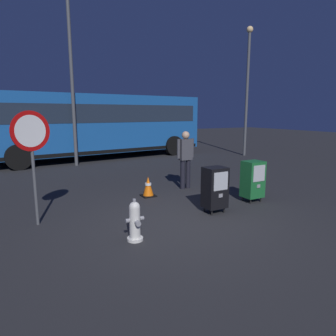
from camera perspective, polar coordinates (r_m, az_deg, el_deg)
ground_plane at (r=6.22m, az=2.84°, el=-10.20°), size 60.00×60.00×0.00m
fire_hydrant at (r=5.30m, az=-6.29°, el=-9.94°), size 0.33×0.31×0.75m
newspaper_box_primary at (r=6.72m, az=8.84°, el=-3.65°), size 0.48×0.42×1.02m
newspaper_box_secondary at (r=7.76m, az=15.72°, el=-2.03°), size 0.48×0.42×1.02m
stop_sign at (r=6.27m, az=-24.36°, el=4.10°), size 0.71×0.31×2.23m
pedestrian at (r=8.70m, az=3.32°, el=2.19°), size 0.55×0.22×1.67m
traffic_cone at (r=8.02m, az=-3.77°, el=-3.54°), size 0.36×0.36×0.53m
bus_near at (r=15.03m, az=-13.40°, el=8.30°), size 10.71×3.65×3.00m
bus_far at (r=18.66m, az=-21.01°, el=8.25°), size 10.63×3.28×3.00m
street_light_near_right at (r=16.17m, az=14.78°, el=15.47°), size 0.32×0.32×6.32m
street_light_far_left at (r=13.36m, az=-18.03°, el=21.29°), size 0.32×0.32×8.48m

